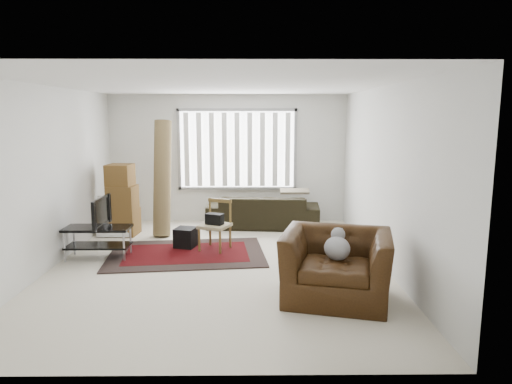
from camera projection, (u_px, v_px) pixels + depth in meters
room at (222, 148)px, 7.19m from camera, size 6.00×6.02×2.71m
persian_rug at (187, 254)px, 7.53m from camera, size 2.68×1.93×0.02m
tv_stand at (98, 236)px, 7.27m from camera, size 1.03×0.46×0.51m
tv at (97, 212)px, 7.20m from camera, size 0.11×0.83×0.48m
subwoofer at (186, 237)px, 7.86m from camera, size 0.41×0.41×0.33m
moving_boxes at (122, 202)px, 8.68m from camera, size 0.59×0.55×1.36m
white_flatpack at (114, 216)px, 8.57m from camera, size 0.61×0.27×0.78m
rolled_rug at (162, 178)px, 8.61m from camera, size 0.38×0.71×2.19m
sofa at (263, 206)px, 9.33m from camera, size 2.33×1.16×0.87m
side_chair at (215, 223)px, 7.69m from camera, size 0.60×0.60×0.86m
armchair at (336, 261)px, 5.65m from camera, size 1.55×1.42×0.97m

